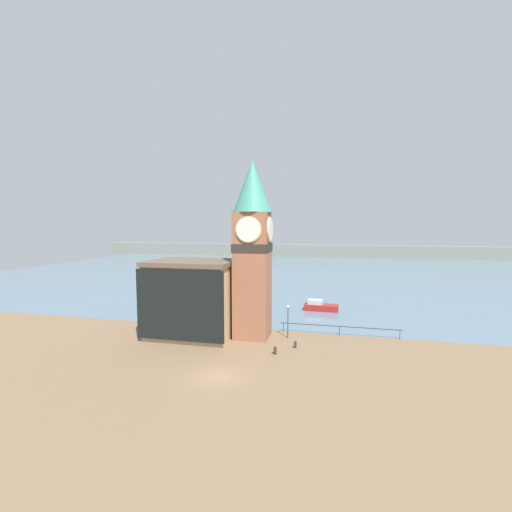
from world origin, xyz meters
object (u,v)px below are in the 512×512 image
(pier_building, at_px, (192,298))
(lamp_post, at_px, (288,315))
(mooring_bollard_far, at_px, (275,350))
(clock_tower, at_px, (253,245))
(mooring_bollard_near, at_px, (295,344))
(boat_near, at_px, (320,306))

(pier_building, relative_size, lamp_post, 2.60)
(mooring_bollard_far, bearing_deg, lamp_post, 83.52)
(clock_tower, xyz_separation_m, mooring_bollard_near, (5.13, -2.63, -10.00))
(boat_near, bearing_deg, clock_tower, -114.42)
(pier_building, xyz_separation_m, mooring_bollard_near, (11.98, -1.63, -3.92))
(clock_tower, height_order, pier_building, clock_tower)
(clock_tower, bearing_deg, lamp_post, 4.84)
(boat_near, relative_size, lamp_post, 1.35)
(mooring_bollard_near, height_order, lamp_post, lamp_post)
(mooring_bollard_near, bearing_deg, boat_near, 83.46)
(pier_building, bearing_deg, mooring_bollard_far, -20.32)
(mooring_bollard_near, distance_m, lamp_post, 3.88)
(boat_near, relative_size, mooring_bollard_near, 6.48)
(pier_building, height_order, lamp_post, pier_building)
(boat_near, xyz_separation_m, mooring_bollard_near, (-1.90, -16.56, -0.18))
(clock_tower, distance_m, boat_near, 18.43)
(lamp_post, bearing_deg, mooring_bollard_near, -68.60)
(mooring_bollard_far, height_order, lamp_post, lamp_post)
(clock_tower, relative_size, boat_near, 3.90)
(clock_tower, xyz_separation_m, pier_building, (-6.85, -1.01, -6.08))
(clock_tower, relative_size, pier_building, 2.02)
(mooring_bollard_far, relative_size, lamp_post, 0.22)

